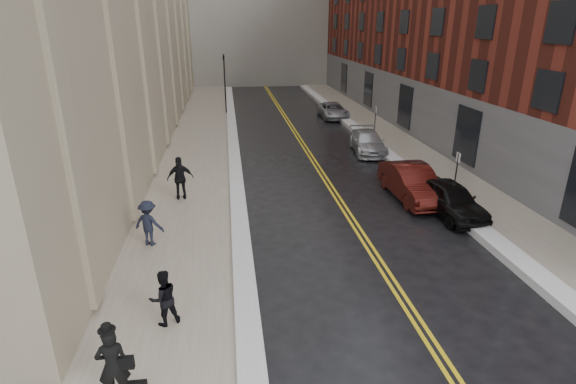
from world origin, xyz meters
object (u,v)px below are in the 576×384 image
object	(u,v)px
car_black	(450,199)
pedestrian_a	(164,298)
car_silver_far	(333,110)
pedestrian_b	(149,223)
car_maroon	(412,182)
pedestrian_c	(180,178)
pedestrian_main	(113,366)
car_silver_near	(368,142)

from	to	relation	value
car_black	pedestrian_a	distance (m)	12.83
car_silver_far	pedestrian_b	size ratio (longest dim) A/B	2.68
car_maroon	pedestrian_b	bearing A→B (deg)	-164.41
car_black	pedestrian_c	xyz separation A→B (m)	(-11.56, 3.04, 0.43)
car_silver_far	pedestrian_a	bearing A→B (deg)	-111.43
pedestrian_a	pedestrian_b	distance (m)	4.93
car_black	pedestrian_c	size ratio (longest dim) A/B	2.12
car_black	pedestrian_main	world-z (taller)	pedestrian_main
pedestrian_main	pedestrian_a	xyz separation A→B (m)	(0.73, 2.55, -0.11)
car_maroon	pedestrian_main	distance (m)	15.46
car_maroon	pedestrian_main	xyz separation A→B (m)	(-11.03, -10.83, 0.26)
car_black	pedestrian_c	bearing A→B (deg)	161.30
car_black	pedestrian_main	bearing A→B (deg)	-147.52
car_silver_far	pedestrian_main	distance (m)	32.07
car_silver_far	pedestrian_c	xyz separation A→B (m)	(-11.30, -18.02, 0.51)
car_silver_near	pedestrian_b	xyz separation A→B (m)	(-11.76, -11.52, 0.34)
car_silver_far	pedestrian_c	size ratio (longest dim) A/B	2.30
car_maroon	car_silver_near	bearing A→B (deg)	86.15
car_black	car_maroon	size ratio (longest dim) A/B	0.88
car_black	car_maroon	bearing A→B (deg)	109.96
car_maroon	pedestrian_main	size ratio (longest dim) A/B	2.66
car_maroon	car_silver_near	xyz separation A→B (m)	(0.35, 8.04, -0.13)
car_black	pedestrian_main	size ratio (longest dim) A/B	2.34
pedestrian_a	pedestrian_b	bearing A→B (deg)	-100.71
car_maroon	car_silver_near	size ratio (longest dim) A/B	1.05
car_silver_far	pedestrian_b	world-z (taller)	pedestrian_b
car_maroon	pedestrian_b	size ratio (longest dim) A/B	2.81
car_silver_near	pedestrian_main	bearing A→B (deg)	-115.49
car_maroon	car_black	bearing A→B (deg)	-67.43
pedestrian_a	car_black	bearing A→B (deg)	-174.48
car_black	pedestrian_b	size ratio (longest dim) A/B	2.47
pedestrian_main	pedestrian_b	size ratio (longest dim) A/B	1.05
car_silver_far	pedestrian_main	bearing A→B (deg)	-110.94
car_black	car_silver_far	world-z (taller)	car_black
pedestrian_main	pedestrian_a	bearing A→B (deg)	-115.72
pedestrian_main	car_silver_far	bearing A→B (deg)	-121.17
car_black	pedestrian_b	distance (m)	12.40
car_black	pedestrian_a	world-z (taller)	pedestrian_a
car_silver_far	pedestrian_main	size ratio (longest dim) A/B	2.55
car_silver_far	pedestrian_c	world-z (taller)	pedestrian_c
pedestrian_c	car_silver_near	bearing A→B (deg)	-156.18
car_silver_near	pedestrian_b	world-z (taller)	pedestrian_b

